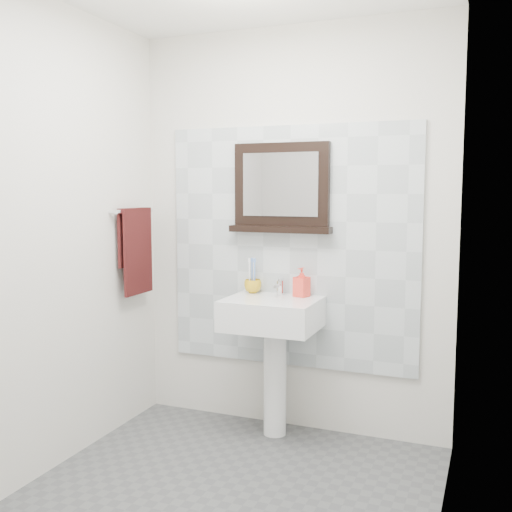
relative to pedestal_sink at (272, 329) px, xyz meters
The scene contains 13 objects.
floor 1.11m from the pedestal_sink, 87.51° to the right, with size 2.00×2.20×0.01m, color #4E5153.
back_wall 0.62m from the pedestal_sink, 80.47° to the left, with size 2.00×0.01×2.50m, color silver.
front_wall 2.06m from the pedestal_sink, 88.90° to the right, with size 2.00×0.01×2.50m, color silver.
left_wall 1.42m from the pedestal_sink, 137.76° to the right, with size 0.01×2.20×2.50m, color silver.
right_wall 1.47m from the pedestal_sink, 40.08° to the right, with size 0.01×2.20×2.50m, color silver.
splashback 0.52m from the pedestal_sink, 79.95° to the left, with size 1.60×0.02×1.50m, color silver.
pedestal_sink is the anchor object (origin of this frame).
toothbrush_cup 0.32m from the pedestal_sink, 142.80° to the left, with size 0.11×0.11×0.08m, color gold.
toothbrushes 0.39m from the pedestal_sink, 142.66° to the left, with size 0.05×0.04×0.21m.
soap_dispenser 0.33m from the pedestal_sink, 42.24° to the left, with size 0.08×0.08×0.18m, color #FE1D33.
framed_mirror 0.85m from the pedestal_sink, 93.99° to the left, with size 0.65×0.11×0.55m.
towel_bar 1.15m from the pedestal_sink, behind, with size 0.07×0.40×0.03m.
hand_towel 1.03m from the pedestal_sink, behind, with size 0.06×0.30×0.55m.
Camera 1 is at (1.18, -2.44, 1.50)m, focal length 42.00 mm.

